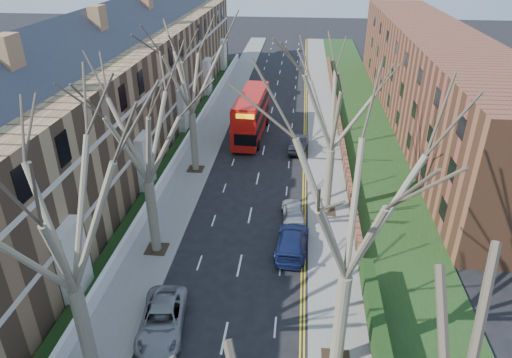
# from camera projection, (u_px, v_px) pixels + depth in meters

# --- Properties ---
(pavement_left) EXTENTS (3.00, 102.00, 0.12)m
(pavement_left) POSITION_uv_depth(u_px,v_px,m) (215.00, 126.00, 50.71)
(pavement_left) COLOR slate
(pavement_left) RESTS_ON ground
(pavement_right) EXTENTS (3.00, 102.00, 0.12)m
(pavement_right) POSITION_uv_depth(u_px,v_px,m) (323.00, 130.00, 49.65)
(pavement_right) COLOR slate
(pavement_right) RESTS_ON ground
(terrace_left) EXTENTS (9.70, 78.00, 13.60)m
(terrace_left) POSITION_uv_depth(u_px,v_px,m) (114.00, 98.00, 41.79)
(terrace_left) COLOR brown
(terrace_left) RESTS_ON ground
(flats_right) EXTENTS (13.97, 54.00, 10.00)m
(flats_right) POSITION_uv_depth(u_px,v_px,m) (431.00, 78.00, 49.86)
(flats_right) COLOR brown
(flats_right) RESTS_ON ground
(front_wall_left) EXTENTS (0.30, 78.00, 1.00)m
(front_wall_left) POSITION_uv_depth(u_px,v_px,m) (182.00, 150.00, 43.55)
(front_wall_left) COLOR white
(front_wall_left) RESTS_ON ground
(grass_verge_right) EXTENTS (6.00, 102.00, 0.06)m
(grass_verge_right) POSITION_uv_depth(u_px,v_px,m) (365.00, 130.00, 49.21)
(grass_verge_right) COLOR #193613
(grass_verge_right) RESTS_ON ground
(tree_left_mid) EXTENTS (10.50, 10.50, 14.71)m
(tree_left_mid) POSITION_uv_depth(u_px,v_px,m) (54.00, 205.00, 17.21)
(tree_left_mid) COLOR #746652
(tree_left_mid) RESTS_ON ground
(tree_left_far) EXTENTS (10.15, 10.15, 14.22)m
(tree_left_far) POSITION_uv_depth(u_px,v_px,m) (141.00, 120.00, 26.16)
(tree_left_far) COLOR #746652
(tree_left_far) RESTS_ON ground
(tree_left_dist) EXTENTS (10.50, 10.50, 14.71)m
(tree_left_dist) POSITION_uv_depth(u_px,v_px,m) (188.00, 64.00, 36.57)
(tree_left_dist) COLOR #746652
(tree_left_dist) RESTS_ON ground
(tree_right_mid) EXTENTS (10.50, 10.50, 14.71)m
(tree_right_mid) POSITION_uv_depth(u_px,v_px,m) (355.00, 194.00, 17.96)
(tree_right_mid) COLOR #746652
(tree_right_mid) RESTS_ON ground
(tree_right_far) EXTENTS (10.15, 10.15, 14.22)m
(tree_right_far) POSITION_uv_depth(u_px,v_px,m) (336.00, 95.00, 30.43)
(tree_right_far) COLOR #746652
(tree_right_far) RESTS_ON ground
(double_decker_bus) EXTENTS (3.09, 10.69, 4.44)m
(double_decker_bus) POSITION_uv_depth(u_px,v_px,m) (251.00, 116.00, 47.25)
(double_decker_bus) COLOR #B6110D
(double_decker_bus) RESTS_ON ground
(car_left_far) EXTENTS (2.89, 5.22, 1.38)m
(car_left_far) POSITION_uv_depth(u_px,v_px,m) (162.00, 320.00, 24.00)
(car_left_far) COLOR gray
(car_left_far) RESTS_ON ground
(car_right_near) EXTENTS (2.35, 5.07, 1.43)m
(car_right_near) POSITION_uv_depth(u_px,v_px,m) (292.00, 241.00, 30.18)
(car_right_near) COLOR #16204D
(car_right_near) RESTS_ON ground
(car_right_mid) EXTENTS (1.98, 4.09, 1.35)m
(car_right_mid) POSITION_uv_depth(u_px,v_px,m) (293.00, 212.00, 33.53)
(car_right_mid) COLOR #93969B
(car_right_mid) RESTS_ON ground
(car_right_far) EXTENTS (1.95, 4.59, 1.47)m
(car_right_far) POSITION_uv_depth(u_px,v_px,m) (299.00, 143.00, 44.61)
(car_right_far) COLOR black
(car_right_far) RESTS_ON ground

